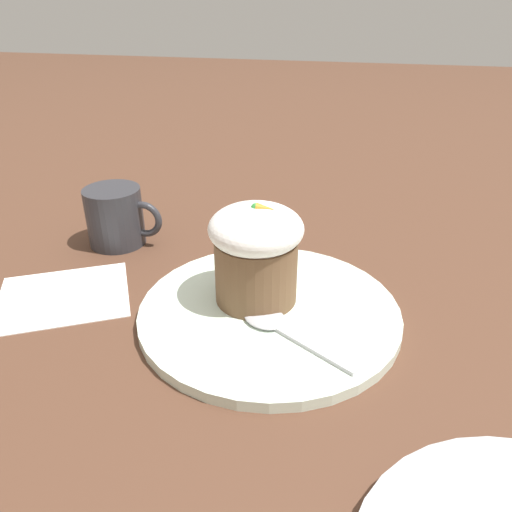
% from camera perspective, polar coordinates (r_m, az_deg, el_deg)
% --- Properties ---
extents(ground_plane, '(4.00, 4.00, 0.00)m').
position_cam_1_polar(ground_plane, '(0.52, 1.51, -6.95)').
color(ground_plane, '#513323').
extents(dessert_plate, '(0.27, 0.27, 0.01)m').
position_cam_1_polar(dessert_plate, '(0.52, 1.51, -6.43)').
color(dessert_plate, silver).
rests_on(dessert_plate, ground_plane).
extents(carrot_cake, '(0.10, 0.10, 0.11)m').
position_cam_1_polar(carrot_cake, '(0.50, 0.00, 0.55)').
color(carrot_cake, brown).
rests_on(carrot_cake, dessert_plate).
extents(spoon, '(0.13, 0.09, 0.01)m').
position_cam_1_polar(spoon, '(0.49, 2.07, -7.78)').
color(spoon, '#B7B7BC').
rests_on(spoon, dessert_plate).
extents(coffee_cup, '(0.10, 0.07, 0.08)m').
position_cam_1_polar(coffee_cup, '(0.68, -15.68, 4.36)').
color(coffee_cup, '#2D2D33').
rests_on(coffee_cup, ground_plane).
extents(paper_napkin, '(0.18, 0.17, 0.00)m').
position_cam_1_polar(paper_napkin, '(0.60, -21.13, -4.27)').
color(paper_napkin, white).
rests_on(paper_napkin, ground_plane).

